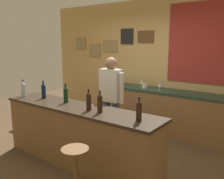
# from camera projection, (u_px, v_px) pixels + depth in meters

# --- Properties ---
(ground_plane) EXTENTS (10.00, 10.00, 0.00)m
(ground_plane) POSITION_uv_depth(u_px,v_px,m) (96.00, 154.00, 4.16)
(ground_plane) COLOR #4C3823
(back_wall) EXTENTS (6.00, 0.09, 2.80)m
(back_wall) POSITION_uv_depth(u_px,v_px,m) (155.00, 62.00, 5.47)
(back_wall) COLOR tan
(back_wall) RESTS_ON ground_plane
(bar_counter) EXTENTS (2.75, 0.60, 0.92)m
(bar_counter) POSITION_uv_depth(u_px,v_px,m) (78.00, 135.00, 3.76)
(bar_counter) COLOR brown
(bar_counter) RESTS_ON ground_plane
(side_counter) EXTENTS (2.92, 0.56, 0.90)m
(side_counter) POSITION_uv_depth(u_px,v_px,m) (161.00, 111.00, 5.13)
(side_counter) COLOR brown
(side_counter) RESTS_ON ground_plane
(bartender) EXTENTS (0.52, 0.21, 1.62)m
(bartender) POSITION_uv_depth(u_px,v_px,m) (111.00, 97.00, 4.25)
(bartender) COLOR #384766
(bartender) RESTS_ON ground_plane
(bar_stool) EXTENTS (0.32, 0.32, 0.68)m
(bar_stool) POSITION_uv_depth(u_px,v_px,m) (75.00, 166.00, 2.82)
(bar_stool) COLOR brown
(bar_stool) RESTS_ON ground_plane
(wine_bottle_a) EXTENTS (0.07, 0.07, 0.31)m
(wine_bottle_a) POSITION_uv_depth(u_px,v_px,m) (23.00, 89.00, 4.29)
(wine_bottle_a) COLOR #999E99
(wine_bottle_a) RESTS_ON bar_counter
(wine_bottle_b) EXTENTS (0.07, 0.07, 0.31)m
(wine_bottle_b) POSITION_uv_depth(u_px,v_px,m) (44.00, 90.00, 4.18)
(wine_bottle_b) COLOR black
(wine_bottle_b) RESTS_ON bar_counter
(wine_bottle_c) EXTENTS (0.07, 0.07, 0.31)m
(wine_bottle_c) POSITION_uv_depth(u_px,v_px,m) (66.00, 94.00, 3.89)
(wine_bottle_c) COLOR black
(wine_bottle_c) RESTS_ON bar_counter
(wine_bottle_d) EXTENTS (0.07, 0.07, 0.31)m
(wine_bottle_d) POSITION_uv_depth(u_px,v_px,m) (89.00, 101.00, 3.45)
(wine_bottle_d) COLOR black
(wine_bottle_d) RESTS_ON bar_counter
(wine_bottle_e) EXTENTS (0.07, 0.07, 0.31)m
(wine_bottle_e) POSITION_uv_depth(u_px,v_px,m) (100.00, 103.00, 3.35)
(wine_bottle_e) COLOR black
(wine_bottle_e) RESTS_ON bar_counter
(wine_bottle_f) EXTENTS (0.07, 0.07, 0.31)m
(wine_bottle_f) POSITION_uv_depth(u_px,v_px,m) (139.00, 110.00, 2.98)
(wine_bottle_f) COLOR black
(wine_bottle_f) RESTS_ON bar_counter
(wine_glass_a) EXTENTS (0.07, 0.07, 0.16)m
(wine_glass_a) POSITION_uv_depth(u_px,v_px,m) (142.00, 82.00, 5.38)
(wine_glass_a) COLOR silver
(wine_glass_a) RESTS_ON side_counter
(wine_glass_b) EXTENTS (0.07, 0.07, 0.16)m
(wine_glass_b) POSITION_uv_depth(u_px,v_px,m) (160.00, 85.00, 4.97)
(wine_glass_b) COLOR silver
(wine_glass_b) RESTS_ON side_counter
(coffee_mug) EXTENTS (0.12, 0.08, 0.09)m
(coffee_mug) POSITION_uv_depth(u_px,v_px,m) (145.00, 86.00, 5.22)
(coffee_mug) COLOR silver
(coffee_mug) RESTS_ON side_counter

